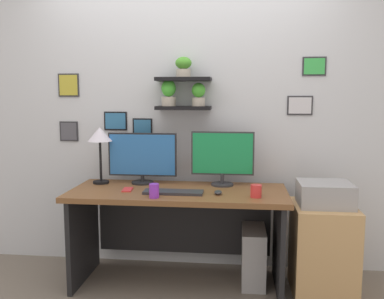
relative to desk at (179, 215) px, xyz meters
name	(u,v)px	position (x,y,z in m)	size (l,w,h in m)	color
ground_plane	(179,283)	(0.00, -0.06, -0.54)	(8.00, 8.00, 0.00)	#70665B
back_wall_assembly	(185,109)	(0.00, 0.38, 0.81)	(4.40, 0.24, 2.70)	silver
desk	(179,215)	(0.00, 0.00, 0.00)	(1.65, 0.68, 0.75)	brown
monitor_left	(142,157)	(-0.33, 0.16, 0.43)	(0.56, 0.18, 0.42)	black
monitor_right	(223,157)	(0.33, 0.16, 0.44)	(0.50, 0.18, 0.43)	#2D2D33
keyboard	(173,192)	(-0.02, -0.17, 0.22)	(0.44, 0.14, 0.02)	#2D2D33
computer_mouse	(218,192)	(0.31, -0.16, 0.22)	(0.06, 0.09, 0.03)	#2D2D33
desk_lamp	(100,138)	(-0.67, 0.12, 0.58)	(0.20, 0.20, 0.46)	black
cell_phone	(128,190)	(-0.38, -0.10, 0.21)	(0.07, 0.14, 0.01)	red
coffee_mug	(256,191)	(0.58, -0.22, 0.25)	(0.08, 0.08, 0.09)	red
pen_cup	(154,191)	(-0.14, -0.31, 0.26)	(0.07, 0.07, 0.10)	purple
drawer_cabinet	(323,249)	(1.08, -0.08, -0.21)	(0.44, 0.50, 0.67)	tan
printer	(325,194)	(1.08, -0.08, 0.21)	(0.38, 0.34, 0.17)	#9E9EA3
computer_tower_right	(253,256)	(0.58, 0.03, -0.32)	(0.18, 0.40, 0.44)	#99999E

